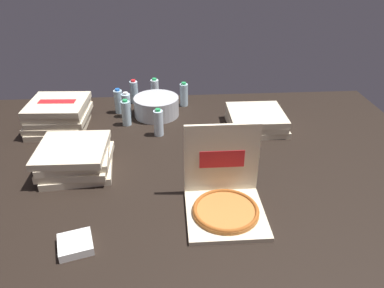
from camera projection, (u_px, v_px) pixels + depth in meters
The scene contains 14 objects.
ground_plane at pixel (183, 175), 2.15m from camera, with size 3.20×2.40×0.02m, color black.
open_pizza_box at pixel (225, 197), 1.83m from camera, with size 0.38×0.40×0.41m.
pizza_stack_right_far at pixel (76, 158), 2.14m from camera, with size 0.43×0.43×0.16m.
pizza_stack_right_mid at pixel (256, 120), 2.62m from camera, with size 0.41×0.40×0.12m.
pizza_stack_left_mid at pixel (59, 115), 2.59m from camera, with size 0.42×0.41×0.21m.
ice_bucket at pixel (156, 106), 2.80m from camera, with size 0.34×0.34×0.15m, color #B7BABF.
water_bottle_0 at pixel (126, 113), 2.65m from camera, with size 0.07×0.07×0.20m.
water_bottle_1 at pixel (126, 105), 2.77m from camera, with size 0.07×0.07×0.20m.
water_bottle_2 at pixel (159, 123), 2.51m from camera, with size 0.07×0.07×0.20m.
water_bottle_3 at pixel (155, 90), 3.03m from camera, with size 0.07×0.07×0.20m.
water_bottle_4 at pixel (134, 92), 3.00m from camera, with size 0.07×0.07×0.20m.
water_bottle_5 at pixel (184, 95), 2.95m from camera, with size 0.07×0.07×0.20m.
water_bottle_6 at pixel (119, 101), 2.83m from camera, with size 0.07×0.07×0.20m.
napkin_pile at pixel (75, 244), 1.63m from camera, with size 0.15×0.15×0.04m, color white.
Camera 1 is at (-0.07, -1.77, 1.21)m, focal length 34.51 mm.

